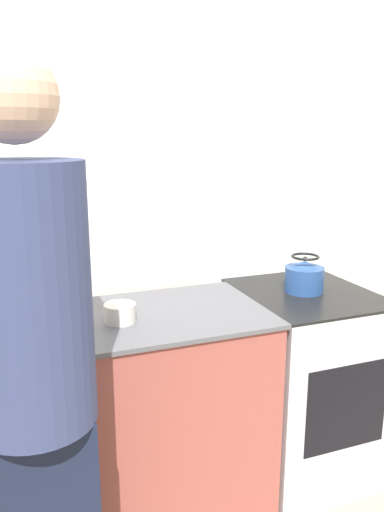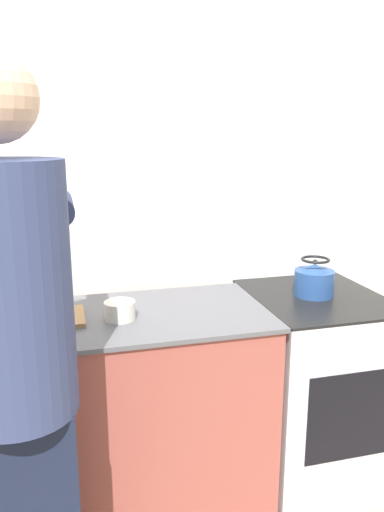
# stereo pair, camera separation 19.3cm
# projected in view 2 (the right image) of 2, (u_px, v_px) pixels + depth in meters

# --- Properties ---
(wall_back) EXTENTS (8.00, 0.05, 2.60)m
(wall_back) POSITION_uv_depth(u_px,v_px,m) (112.00, 205.00, 2.34)
(wall_back) COLOR white
(wall_back) RESTS_ON ground_plane
(counter) EXTENTS (1.75, 0.61, 0.92)m
(counter) POSITION_uv_depth(u_px,v_px,m) (57.00, 426.00, 2.05)
(counter) COLOR #9E4C42
(counter) RESTS_ON ground_plane
(oven) EXTENTS (0.58, 0.68, 0.91)m
(oven) POSITION_uv_depth(u_px,v_px,m) (312.00, 386.00, 2.38)
(oven) COLOR silver
(oven) RESTS_ON ground_plane
(person) EXTENTS (0.37, 0.61, 1.83)m
(person) POSITION_uv_depth(u_px,v_px,m) (17.00, 361.00, 1.41)
(person) COLOR #171F34
(person) RESTS_ON ground_plane
(cutting_board) EXTENTS (0.33, 0.23, 0.02)m
(cutting_board) POSITION_uv_depth(u_px,v_px,m) (41.00, 319.00, 1.94)
(cutting_board) COLOR #A87A4C
(cutting_board) RESTS_ON counter
(knife) EXTENTS (0.23, 0.07, 0.01)m
(knife) POSITION_uv_depth(u_px,v_px,m) (40.00, 319.00, 1.91)
(knife) COLOR silver
(knife) RESTS_ON cutting_board
(kettle) EXTENTS (0.18, 0.18, 0.17)m
(kettle) POSITION_uv_depth(u_px,v_px,m) (314.00, 280.00, 2.26)
(kettle) COLOR #284C8C
(kettle) RESTS_ON oven
(bowl_prep) EXTENTS (0.12, 0.12, 0.07)m
(bowl_prep) POSITION_uv_depth(u_px,v_px,m) (120.00, 310.00, 1.96)
(bowl_prep) COLOR silver
(bowl_prep) RESTS_ON counter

